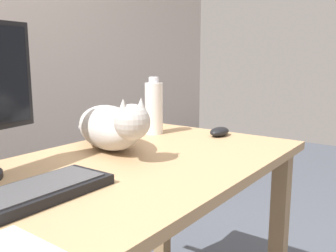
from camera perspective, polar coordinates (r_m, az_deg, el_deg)
desk at (r=1.15m, az=-7.55°, el=-11.74°), size 1.32×0.69×0.74m
keyboard at (r=0.89m, az=-21.86°, el=-10.14°), size 0.44×0.15×0.03m
cat at (r=1.30m, az=-8.76°, el=-0.07°), size 0.33×0.56×0.20m
computer_mouse at (r=1.53m, az=7.86°, el=-0.85°), size 0.11×0.06×0.04m
water_bottle at (r=1.55m, az=-2.17°, el=2.83°), size 0.07×0.07×0.24m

